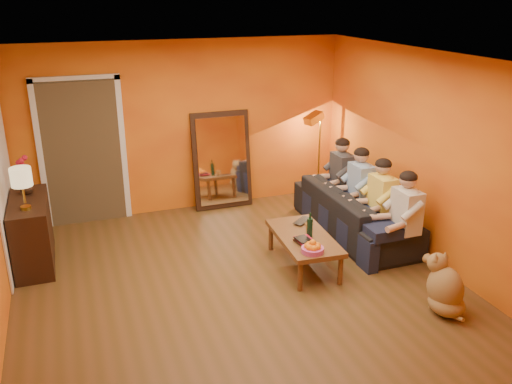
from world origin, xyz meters
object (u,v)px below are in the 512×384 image
object	(u,v)px
table_lamp	(23,189)
floor_lamp	(319,158)
laptop	(305,222)
sideboard	(32,232)
sofa	(354,212)
coffee_table	(303,251)
person_mid_right	(360,189)
wine_bottle	(310,225)
mirror_frame	(222,160)
dog	(446,284)
person_far_right	(342,178)
person_mid_left	(381,203)
tumbler	(309,227)
vase	(27,187)
person_far_left	(406,218)

from	to	relation	value
table_lamp	floor_lamp	distance (m)	4.49
table_lamp	laptop	xyz separation A→B (m)	(3.33, -0.58, -0.67)
sideboard	sofa	bearing A→B (deg)	-7.65
coffee_table	floor_lamp	size ratio (longest dim) A/B	0.85
table_lamp	person_mid_right	bearing A→B (deg)	-2.22
sideboard	wine_bottle	bearing A→B (deg)	-21.75
mirror_frame	dog	distance (m)	4.01
person_far_right	laptop	world-z (taller)	person_far_right
person_mid_right	wine_bottle	size ratio (longest dim) A/B	3.94
person_mid_left	tumbler	distance (m)	1.11
table_lamp	floor_lamp	size ratio (longest dim) A/B	0.35
table_lamp	person_far_right	distance (m)	4.41
dog	vase	bearing A→B (deg)	126.87
person_mid_left	vase	distance (m)	4.56
wine_bottle	dog	bearing A→B (deg)	-56.10
mirror_frame	table_lamp	xyz separation A→B (m)	(-2.79, -1.38, 0.34)
wine_bottle	vase	bearing A→B (deg)	154.50
floor_lamp	sideboard	bearing A→B (deg)	174.58
coffee_table	laptop	size ratio (longest dim) A/B	3.89
table_lamp	person_mid_left	xyz separation A→B (m)	(4.37, -0.72, -0.49)
table_lamp	coffee_table	world-z (taller)	table_lamp
table_lamp	laptop	distance (m)	3.45
coffee_table	person_far_right	distance (m)	1.83
vase	mirror_frame	bearing A→B (deg)	16.57
sofa	floor_lamp	world-z (taller)	floor_lamp
person_far_right	vase	xyz separation A→B (m)	(-4.37, 0.17, 0.33)
coffee_table	wine_bottle	world-z (taller)	wine_bottle
mirror_frame	dog	xyz separation A→B (m)	(1.35, -3.75, -0.43)
person_far_right	vase	distance (m)	4.39
person_far_right	person_mid_right	bearing A→B (deg)	-90.00
table_lamp	tumbler	world-z (taller)	table_lamp
sofa	tumbler	world-z (taller)	sofa
sideboard	dog	xyz separation A→B (m)	(4.14, -2.67, -0.09)
floor_lamp	dog	xyz separation A→B (m)	(-0.20, -3.47, -0.39)
vase	person_mid_right	bearing A→B (deg)	-9.35
tumbler	sideboard	bearing A→B (deg)	161.30
sideboard	person_mid_left	distance (m)	4.49
sideboard	floor_lamp	world-z (taller)	floor_lamp
person_far_right	laptop	distance (m)	1.42
sofa	person_mid_left	xyz separation A→B (m)	(0.13, -0.45, 0.28)
person_mid_left	laptop	world-z (taller)	person_mid_left
table_lamp	floor_lamp	world-z (taller)	floor_lamp
person_far_left	tumbler	bearing A→B (deg)	157.19
wine_bottle	vase	xyz separation A→B (m)	(-3.20, 1.53, 0.36)
coffee_table	wine_bottle	size ratio (longest dim) A/B	3.94
person_mid_right	vase	distance (m)	4.44
floor_lamp	person_far_left	world-z (taller)	floor_lamp
sofa	laptop	distance (m)	0.96
dog	floor_lamp	bearing A→B (deg)	68.85
wine_bottle	tumbler	bearing A→B (deg)	67.62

